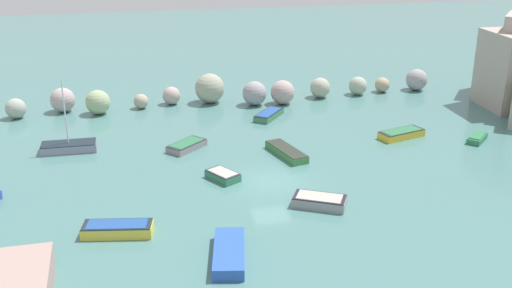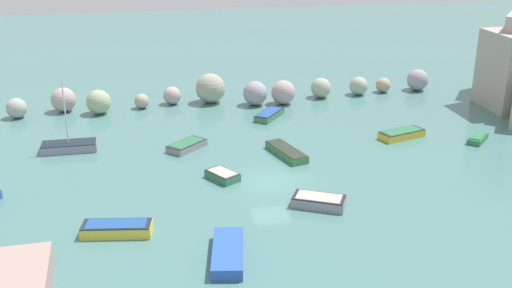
% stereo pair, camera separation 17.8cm
% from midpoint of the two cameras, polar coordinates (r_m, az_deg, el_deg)
% --- Properties ---
extents(cove_water, '(160.00, 160.00, 0.00)m').
position_cam_midpoint_polar(cove_water, '(40.56, 1.29, -3.59)').
color(cove_water, slate).
rests_on(cove_water, ground).
extents(rock_breakwater, '(44.25, 4.43, 2.78)m').
position_cam_midpoint_polar(rock_breakwater, '(57.00, -4.74, 4.75)').
color(rock_breakwater, '#A4A583').
rests_on(rock_breakwater, ground).
extents(moored_boat_0, '(4.07, 1.70, 5.59)m').
position_cam_midpoint_polar(moored_boat_0, '(47.82, -17.28, -0.23)').
color(moored_boat_0, gray).
rests_on(moored_boat_0, cove_water).
extents(moored_boat_1, '(2.33, 4.52, 0.56)m').
position_cam_midpoint_polar(moored_boat_1, '(44.94, 2.77, -0.74)').
color(moored_boat_1, '#3F7D44').
rests_on(moored_boat_1, cove_water).
extents(moored_boat_2, '(2.40, 4.60, 0.65)m').
position_cam_midpoint_polar(moored_boat_2, '(31.86, -2.71, -10.20)').
color(moored_boat_2, blue).
rests_on(moored_boat_2, cove_water).
extents(moored_boat_3, '(4.06, 2.04, 0.69)m').
position_cam_midpoint_polar(moored_boat_3, '(34.88, -13.03, -7.77)').
color(moored_boat_3, yellow).
rests_on(moored_boat_3, cove_water).
extents(moored_boat_4, '(4.03, 2.47, 0.61)m').
position_cam_midpoint_polar(moored_boat_4, '(49.87, 13.40, 0.95)').
color(moored_boat_4, yellow).
rests_on(moored_boat_4, cove_water).
extents(moored_boat_5, '(3.32, 3.21, 0.54)m').
position_cam_midpoint_polar(moored_boat_5, '(46.41, -6.64, -0.14)').
color(moored_boat_5, gray).
rests_on(moored_boat_5, cove_water).
extents(moored_boat_6, '(3.27, 3.67, 0.56)m').
position_cam_midpoint_polar(moored_boat_6, '(53.32, 1.12, 2.78)').
color(moored_boat_6, '#407C55').
rests_on(moored_boat_6, cove_water).
extents(moored_boat_8, '(3.55, 2.88, 0.66)m').
position_cam_midpoint_polar(moored_boat_8, '(37.35, 5.84, -5.35)').
color(moored_boat_8, gray).
rests_on(moored_boat_8, cove_water).
extents(moored_boat_9, '(2.48, 2.42, 0.52)m').
position_cam_midpoint_polar(moored_boat_9, '(50.81, 19.97, 0.53)').
color(moored_boat_9, '#2E7C51').
rests_on(moored_boat_9, cove_water).
extents(moored_boat_11, '(2.32, 2.65, 0.56)m').
position_cam_midpoint_polar(moored_boat_11, '(40.90, -3.26, -2.96)').
color(moored_boat_11, '#367C54').
rests_on(moored_boat_11, cove_water).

